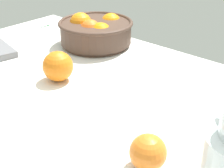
{
  "coord_description": "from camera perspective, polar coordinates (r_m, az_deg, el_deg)",
  "views": [
    {
      "loc": [
        49.92,
        -51.53,
        42.05
      ],
      "look_at": [
        3.95,
        0.12,
        5.57
      ],
      "focal_mm": 53.25,
      "sensor_mm": 36.0,
      "label": 1
    }
  ],
  "objects": [
    {
      "name": "fruit_bowl",
      "position": [
        1.15,
        -2.81,
        9.05
      ],
      "size": [
        25.45,
        25.45,
        10.88
      ],
      "color": "#473328",
      "rests_on": "ground_plane"
    },
    {
      "name": "loose_orange_2",
      "position": [
        0.92,
        -9.2,
        3.06
      ],
      "size": [
        8.4,
        8.4,
        8.4
      ],
      "primitive_type": "sphere",
      "color": "orange",
      "rests_on": "ground_plane"
    },
    {
      "name": "loose_orange_1",
      "position": [
        0.61,
        6.21,
        -11.59
      ],
      "size": [
        6.86,
        6.86,
        6.86
      ],
      "primitive_type": "sphere",
      "color": "orange",
      "rests_on": "ground_plane"
    },
    {
      "name": "ground_plane",
      "position": [
        0.84,
        -2.07,
        -3.46
      ],
      "size": [
        134.41,
        80.45,
        3.0
      ],
      "primitive_type": "cube",
      "color": "white"
    },
    {
      "name": "herb_sprig_0",
      "position": [
        1.39,
        -11.21,
        9.81
      ],
      "size": [
        1.41,
        7.23,
        0.96
      ],
      "color": "#347444",
      "rests_on": "ground_plane"
    }
  ]
}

